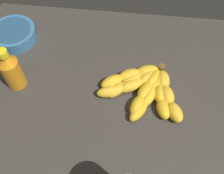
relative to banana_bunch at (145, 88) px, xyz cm
name	(u,v)px	position (x,y,z in cm)	size (l,w,h in cm)	color
ground_plane	(97,111)	(-12.82, -6.77, -3.38)	(78.34, 75.73, 3.39)	#38332D
banana_bunch	(145,88)	(0.00, 0.00, 0.00)	(24.67, 19.52, 3.75)	gold
honey_bottle	(11,70)	(-36.32, -1.20, 4.73)	(5.37, 5.37, 14.21)	orange
small_bowl	(14,34)	(-41.94, 15.21, 0.46)	(13.78, 13.78, 4.18)	teal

